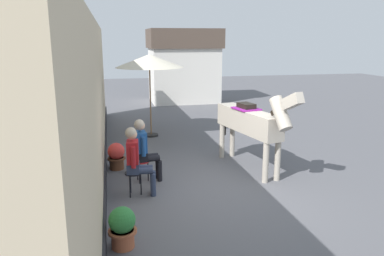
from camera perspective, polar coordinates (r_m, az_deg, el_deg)
ground_plane at (r=10.66m, az=0.02°, el=-3.20°), size 40.00×40.00×0.00m
pub_facade_wall at (r=8.62m, az=-14.55°, el=2.89°), size 0.34×14.00×3.40m
distant_cottage at (r=18.66m, az=-1.28°, el=9.55°), size 3.40×2.60×3.50m
seated_visitor_near at (r=7.44m, az=-8.45°, el=-4.49°), size 0.61×0.49×1.39m
seated_visitor_far at (r=8.14m, az=-7.29°, el=-2.90°), size 0.61×0.49×1.39m
saddled_horse_center at (r=8.83m, az=8.96°, el=0.90°), size 0.90×2.96×2.06m
flower_planter_near at (r=5.84m, az=-10.51°, el=-14.48°), size 0.43×0.43×0.64m
flower_planter_far at (r=9.15m, az=-11.38°, el=-4.10°), size 0.43×0.43×0.64m
cafe_parasol at (r=11.79m, az=-6.47°, el=9.99°), size 2.10×2.10×2.58m
satchel_bag at (r=8.92m, az=-8.85°, el=-6.05°), size 0.30×0.18×0.20m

